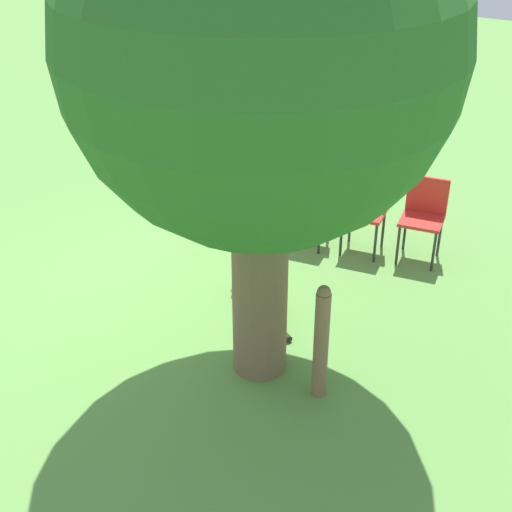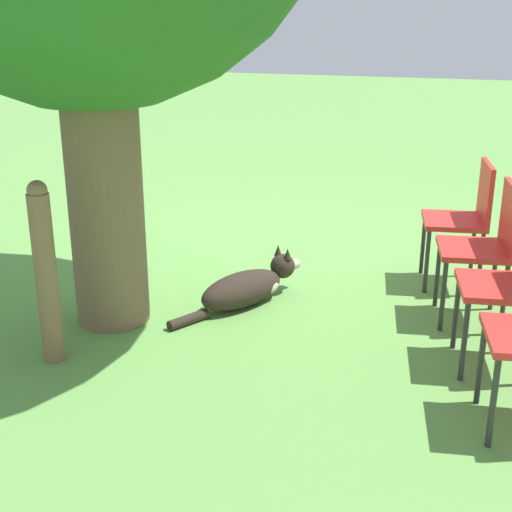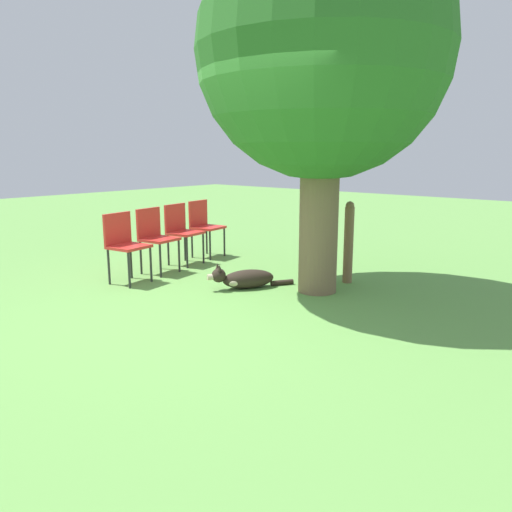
{
  "view_description": "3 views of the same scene",
  "coord_description": "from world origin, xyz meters",
  "px_view_note": "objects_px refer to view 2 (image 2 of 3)",
  "views": [
    {
      "loc": [
        4.64,
        3.77,
        3.94
      ],
      "look_at": [
        0.33,
        1.23,
        1.05
      ],
      "focal_mm": 50.0,
      "sensor_mm": 36.0,
      "label": 1
    },
    {
      "loc": [
        -1.69,
        5.07,
        1.93
      ],
      "look_at": [
        -0.44,
        0.93,
        0.39
      ],
      "focal_mm": 50.0,
      "sensor_mm": 36.0,
      "label": 2
    },
    {
      "loc": [
        3.63,
        -3.63,
        1.66
      ],
      "look_at": [
        -0.18,
        0.85,
        0.43
      ],
      "focal_mm": 35.0,
      "sensor_mm": 36.0,
      "label": 3
    }
  ],
  "objects_px": {
    "red_chair_0": "(466,213)",
    "fence_post": "(46,273)",
    "red_chair_1": "(487,241)",
    "dog": "(248,287)"
  },
  "relations": [
    {
      "from": "red_chair_0",
      "to": "fence_post",
      "type": "bearing_deg",
      "value": 32.1
    },
    {
      "from": "fence_post",
      "to": "red_chair_0",
      "type": "distance_m",
      "value": 2.87
    },
    {
      "from": "fence_post",
      "to": "red_chair_1",
      "type": "distance_m",
      "value": 2.64
    },
    {
      "from": "dog",
      "to": "red_chair_1",
      "type": "xyz_separation_m",
      "value": [
        -1.5,
        -0.17,
        0.41
      ]
    },
    {
      "from": "dog",
      "to": "fence_post",
      "type": "bearing_deg",
      "value": 174.45
    },
    {
      "from": "dog",
      "to": "red_chair_0",
      "type": "distance_m",
      "value": 1.62
    },
    {
      "from": "dog",
      "to": "red_chair_1",
      "type": "height_order",
      "value": "red_chair_1"
    },
    {
      "from": "dog",
      "to": "fence_post",
      "type": "relative_size",
      "value": 0.93
    },
    {
      "from": "fence_post",
      "to": "red_chair_1",
      "type": "relative_size",
      "value": 1.17
    },
    {
      "from": "red_chair_0",
      "to": "dog",
      "type": "bearing_deg",
      "value": 21.16
    }
  ]
}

